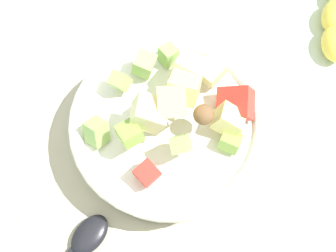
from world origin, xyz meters
TOP-DOWN VIEW (x-y plane):
  - ground_plane at (0.00, 0.00)m, footprint 2.40×2.40m
  - placemat at (0.00, 0.00)m, footprint 0.49×0.33m
  - salad_bowl at (-0.01, -0.01)m, footprint 0.24×0.24m

SIDE VIEW (x-z plane):
  - ground_plane at x=0.00m, z-range 0.00..0.00m
  - placemat at x=0.00m, z-range 0.00..0.01m
  - salad_bowl at x=-0.01m, z-range -0.02..0.11m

